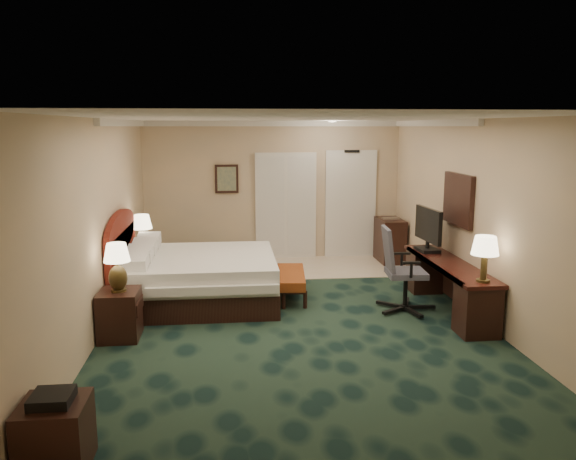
{
  "coord_description": "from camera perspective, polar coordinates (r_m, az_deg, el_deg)",
  "views": [
    {
      "loc": [
        -0.86,
        -7.2,
        2.59
      ],
      "look_at": [
        -0.04,
        0.6,
        1.15
      ],
      "focal_mm": 35.0,
      "sensor_mm": 36.0,
      "label": 1
    }
  ],
  "objects": [
    {
      "name": "wall_left",
      "position": [
        7.49,
        -18.59,
        0.35
      ],
      "size": [
        0.0,
        7.5,
        2.7
      ],
      "primitive_type": "cube",
      "color": "#B6A48C",
      "rests_on": "ground"
    },
    {
      "name": "entry_door",
      "position": [
        11.29,
        6.35,
        2.53
      ],
      "size": [
        1.02,
        0.06,
        2.18
      ],
      "primitive_type": "cube",
      "color": "white",
      "rests_on": "ground"
    },
    {
      "name": "nightstand_far",
      "position": [
        9.67,
        -14.18,
        -3.71
      ],
      "size": [
        0.45,
        0.51,
        0.56
      ],
      "primitive_type": "cube",
      "color": "black",
      "rests_on": "ground"
    },
    {
      "name": "tv",
      "position": [
        8.85,
        14.04,
        0.02
      ],
      "size": [
        0.13,
        0.86,
        0.67
      ],
      "primitive_type": "cube",
      "rotation": [
        0.0,
        0.0,
        0.06
      ],
      "color": "black",
      "rests_on": "desk"
    },
    {
      "name": "closet_doors",
      "position": [
        11.08,
        -0.23,
        2.45
      ],
      "size": [
        1.2,
        0.06,
        2.1
      ],
      "primitive_type": "cube",
      "color": "beige",
      "rests_on": "ground"
    },
    {
      "name": "wall_back",
      "position": [
        11.06,
        -1.54,
        3.99
      ],
      "size": [
        5.0,
        0.0,
        2.7
      ],
      "primitive_type": "cube",
      "color": "#B6A48C",
      "rests_on": "ground"
    },
    {
      "name": "desk",
      "position": [
        8.35,
        15.92,
        -5.53
      ],
      "size": [
        0.53,
        2.44,
        0.7
      ],
      "primitive_type": "cube",
      "color": "black",
      "rests_on": "ground"
    },
    {
      "name": "bed",
      "position": [
        8.55,
        -8.79,
        -4.89
      ],
      "size": [
        2.2,
        2.04,
        0.7
      ],
      "primitive_type": "cube",
      "color": "silver",
      "rests_on": "ground"
    },
    {
      "name": "bed_bench",
      "position": [
        8.62,
        0.27,
        -5.65
      ],
      "size": [
        0.52,
        1.23,
        0.41
      ],
      "primitive_type": "cube",
      "rotation": [
        0.0,
        0.0,
        -0.09
      ],
      "color": "maroon",
      "rests_on": "ground"
    },
    {
      "name": "crown_molding",
      "position": [
        7.25,
        0.8,
        10.9
      ],
      "size": [
        5.0,
        7.5,
        0.1
      ],
      "primitive_type": null,
      "color": "white",
      "rests_on": "wall_back"
    },
    {
      "name": "wall_right",
      "position": [
        8.05,
        18.75,
        1.0
      ],
      "size": [
        0.0,
        7.5,
        2.7
      ],
      "primitive_type": "cube",
      "color": "#B6A48C",
      "rests_on": "ground"
    },
    {
      "name": "side_table",
      "position": [
        4.9,
        -22.58,
        -18.73
      ],
      "size": [
        0.5,
        0.5,
        0.54
      ],
      "primitive_type": "cube",
      "color": "black",
      "rests_on": "ground"
    },
    {
      "name": "desk_chair",
      "position": [
        8.13,
        11.91,
        -3.93
      ],
      "size": [
        0.75,
        0.71,
        1.21
      ],
      "primitive_type": null,
      "rotation": [
        0.0,
        0.0,
        -0.08
      ],
      "color": "#4B4B58",
      "rests_on": "ground"
    },
    {
      "name": "wall_mirror",
      "position": [
        8.54,
        16.91,
        2.99
      ],
      "size": [
        0.05,
        0.95,
        0.75
      ],
      "primitive_type": "cube",
      "color": "white",
      "rests_on": "wall_right"
    },
    {
      "name": "tile_patch",
      "position": [
        10.58,
        3.74,
        -3.73
      ],
      "size": [
        3.2,
        1.7,
        0.01
      ],
      "primitive_type": "cube",
      "color": "beige",
      "rests_on": "ground"
    },
    {
      "name": "ceiling",
      "position": [
        7.25,
        0.8,
        11.29
      ],
      "size": [
        5.0,
        7.5,
        0.0
      ],
      "primitive_type": "cube",
      "color": "silver",
      "rests_on": "wall_back"
    },
    {
      "name": "minibar",
      "position": [
        11.07,
        10.3,
        -1.04
      ],
      "size": [
        0.44,
        0.79,
        0.84
      ],
      "primitive_type": "cube",
      "color": "black",
      "rests_on": "ground"
    },
    {
      "name": "floor",
      "position": [
        7.7,
        0.75,
        -9.22
      ],
      "size": [
        5.0,
        7.5,
        0.0
      ],
      "primitive_type": "cube",
      "color": "black",
      "rests_on": "ground"
    },
    {
      "name": "lamp_near",
      "position": [
        7.16,
        -16.93,
        -3.66
      ],
      "size": [
        0.35,
        0.35,
        0.6
      ],
      "primitive_type": null,
      "rotation": [
        0.0,
        0.0,
        -0.09
      ],
      "color": "#32240F",
      "rests_on": "nightstand_near"
    },
    {
      "name": "desk_lamp",
      "position": [
        7.3,
        19.33,
        -2.77
      ],
      "size": [
        0.43,
        0.43,
        0.59
      ],
      "primitive_type": null,
      "rotation": [
        0.0,
        0.0,
        -0.33
      ],
      "color": "#32240F",
      "rests_on": "desk"
    },
    {
      "name": "wall_art",
      "position": [
        10.96,
        -6.25,
        5.19
      ],
      "size": [
        0.45,
        0.06,
        0.55
      ],
      "primitive_type": "cube",
      "color": "#536760",
      "rests_on": "wall_back"
    },
    {
      "name": "nightstand_near",
      "position": [
        7.33,
        -16.72,
        -8.22
      ],
      "size": [
        0.48,
        0.55,
        0.6
      ],
      "primitive_type": "cube",
      "color": "black",
      "rests_on": "ground"
    },
    {
      "name": "headboard",
      "position": [
        8.56,
        -16.52,
        -2.76
      ],
      "size": [
        0.12,
        2.0,
        1.4
      ],
      "primitive_type": null,
      "color": "#55150F",
      "rests_on": "ground"
    },
    {
      "name": "wall_front",
      "position": [
        3.77,
        7.63,
        -8.91
      ],
      "size": [
        5.0,
        0.0,
        2.7
      ],
      "primitive_type": "cube",
      "color": "#B6A48C",
      "rests_on": "ground"
    },
    {
      "name": "lamp_far",
      "position": [
        9.5,
        -14.58,
        -0.33
      ],
      "size": [
        0.41,
        0.41,
        0.62
      ],
      "primitive_type": null,
      "rotation": [
        0.0,
        0.0,
        -0.29
      ],
      "color": "#32240F",
      "rests_on": "nightstand_far"
    }
  ]
}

